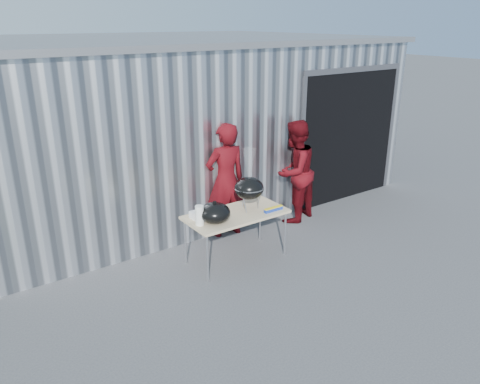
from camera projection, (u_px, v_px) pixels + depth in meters
ground at (269, 281)px, 6.50m from camera, size 80.00×80.00×0.00m
building at (171, 113)px, 9.99m from camera, size 8.20×6.20×3.10m
folding_table at (236, 216)px, 6.88m from camera, size 1.50×0.75×0.75m
kettle_grill at (249, 183)px, 6.85m from camera, size 0.45×0.45×0.94m
grill_lid at (215, 213)px, 6.51m from camera, size 0.44×0.44×0.32m
paper_towels at (200, 215)px, 6.43m from camera, size 0.12×0.12×0.28m
white_tub at (197, 215)px, 6.69m from camera, size 0.20×0.15×0.10m
foil_box at (273, 209)px, 6.93m from camera, size 0.32×0.05×0.06m
person_cook at (226, 180)px, 7.63m from camera, size 0.74×0.52×1.91m
person_bystander at (294, 172)px, 8.22m from camera, size 1.05×0.92×1.82m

